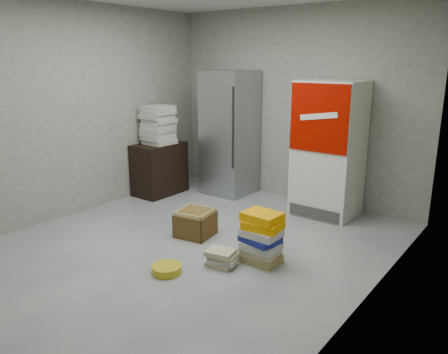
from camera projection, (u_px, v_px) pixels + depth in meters
ground at (180, 251)px, 4.86m from camera, size 5.00×5.00×0.00m
room_shell at (175, 86)px, 4.39m from camera, size 4.04×5.04×2.82m
steel_fridge at (230, 133)px, 6.77m from camera, size 0.70×0.72×1.90m
coke_cooler at (329, 149)px, 5.81m from camera, size 0.80×0.73×1.80m
wood_shelf at (160, 169)px, 6.84m from camera, size 0.50×0.80×0.80m
supply_box_stack at (158, 125)px, 6.66m from camera, size 0.44×0.44×0.58m
phonebook_stack_main at (261, 238)px, 4.51m from camera, size 0.42×0.36×0.55m
phonebook_stack_side at (222, 258)px, 4.49m from camera, size 0.34×0.30×0.17m
cardboard_box at (195, 225)px, 5.25m from camera, size 0.46×0.46×0.32m
bucket_lid at (167, 269)px, 4.34m from camera, size 0.35×0.35×0.08m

